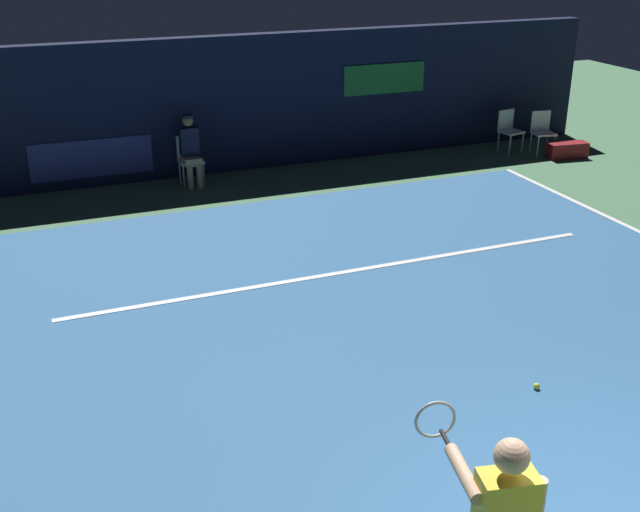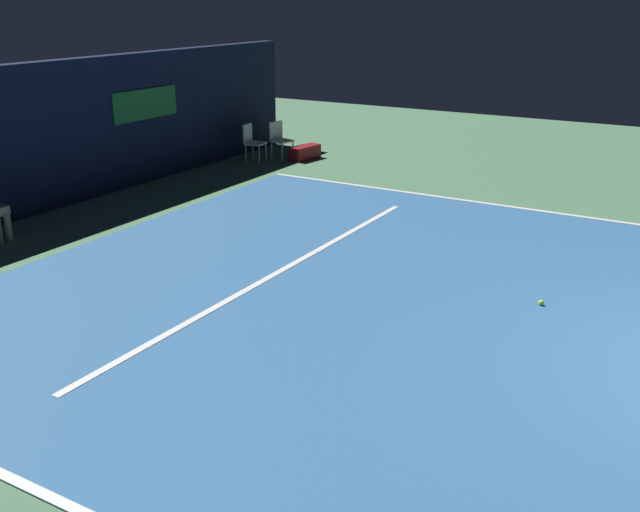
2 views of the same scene
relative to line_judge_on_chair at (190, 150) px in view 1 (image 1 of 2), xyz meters
name	(u,v)px [view 1 (image 1 of 2)]	position (x,y,z in m)	size (l,w,h in m)	color
ground_plane	(402,330)	(1.05, -6.50, -0.69)	(31.04, 31.04, 0.00)	#4C7A56
court_surface	(403,330)	(1.05, -6.50, -0.68)	(10.06, 10.21, 0.01)	#336699
line_service	(344,272)	(1.05, -4.71, -0.67)	(7.85, 0.10, 0.01)	white
back_wall	(233,104)	(1.05, 0.72, 0.61)	(15.80, 0.33, 2.60)	#141933
line_judge_on_chair	(190,150)	(0.00, 0.00, 0.00)	(0.44, 0.53, 1.32)	white
courtside_chair_near	(542,130)	(7.42, -0.56, -0.18)	(0.50, 0.49, 0.88)	white
courtside_chair_far	(509,128)	(6.84, -0.18, -0.18)	(0.50, 0.48, 0.88)	white
tennis_ball	(537,386)	(1.76, -8.19, -0.64)	(0.07, 0.07, 0.07)	#CCE033
equipment_bag	(567,150)	(7.71, -1.07, -0.53)	(0.84, 0.32, 0.32)	maroon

